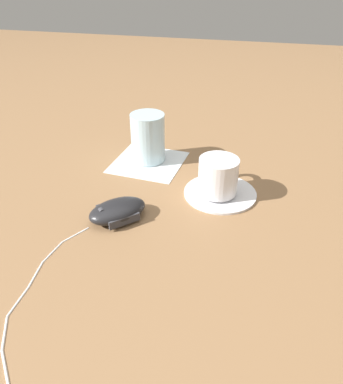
# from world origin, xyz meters

# --- Properties ---
(ground_plane) EXTENTS (3.00, 3.00, 0.00)m
(ground_plane) POSITION_xyz_m (0.00, 0.00, 0.00)
(ground_plane) COLOR olive
(saucer) EXTENTS (0.14, 0.14, 0.01)m
(saucer) POSITION_xyz_m (0.09, 0.01, 0.00)
(saucer) COLOR white
(saucer) RESTS_ON ground
(coffee_cup) EXTENTS (0.07, 0.10, 0.07)m
(coffee_cup) POSITION_xyz_m (0.08, 0.01, 0.04)
(coffee_cup) COLOR white
(coffee_cup) RESTS_ON saucer
(computer_mouse) EXTENTS (0.12, 0.12, 0.03)m
(computer_mouse) POSITION_xyz_m (-0.08, -0.11, 0.02)
(computer_mouse) COLOR black
(computer_mouse) RESTS_ON ground
(mouse_cable) EXTENTS (0.07, 0.28, 0.00)m
(mouse_cable) POSITION_xyz_m (-0.13, -0.29, 0.00)
(mouse_cable) COLOR white
(mouse_cable) RESTS_ON ground
(napkin_under_glass) EXTENTS (0.16, 0.16, 0.00)m
(napkin_under_glass) POSITION_xyz_m (-0.08, 0.10, 0.00)
(napkin_under_glass) COLOR white
(napkin_under_glass) RESTS_ON ground
(drinking_glass) EXTENTS (0.07, 0.07, 0.11)m
(drinking_glass) POSITION_xyz_m (-0.09, 0.11, 0.06)
(drinking_glass) COLOR silver
(drinking_glass) RESTS_ON napkin_under_glass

